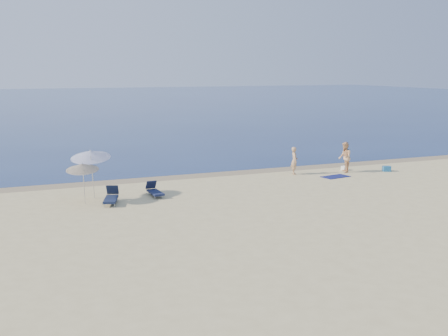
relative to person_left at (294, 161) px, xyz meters
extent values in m
cube|color=#0C1E4B|center=(-2.37, 82.45, -0.85)|extent=(240.00, 160.00, 0.01)
cube|color=#847254|center=(-2.37, 1.85, -0.85)|extent=(240.00, 1.60, 0.00)
imported|color=tan|center=(0.00, 0.00, 0.00)|extent=(0.58, 0.72, 1.70)
imported|color=tan|center=(3.25, -0.60, 0.10)|extent=(1.06, 1.15, 1.91)
cube|color=#0E1248|center=(1.89, -1.69, -0.84)|extent=(1.83, 1.22, 0.03)
cube|color=white|center=(3.64, 0.01, -0.72)|extent=(0.39, 0.37, 0.27)
cube|color=#1C5F99|center=(5.90, -1.37, -0.68)|extent=(0.57, 0.49, 0.34)
cylinder|color=silver|center=(-12.57, -2.14, 0.25)|extent=(0.23, 0.46, 2.26)
cone|color=white|center=(-12.57, -1.70, 1.36)|extent=(2.61, 2.63, 0.73)
sphere|color=silver|center=(-12.57, -1.70, 1.55)|extent=(0.07, 0.07, 0.07)
cylinder|color=silver|center=(-13.15, -3.18, 0.04)|extent=(0.13, 0.34, 1.86)
cone|color=#BFB39D|center=(-13.15, -2.87, 0.95)|extent=(1.95, 1.97, 0.55)
sphere|color=silver|center=(-13.15, -2.87, 1.12)|extent=(0.05, 0.05, 0.05)
cube|color=#151E3A|center=(-11.96, -3.46, -0.62)|extent=(1.03, 1.68, 0.11)
cube|color=#151E3A|center=(-11.72, -2.70, -0.32)|extent=(0.67, 0.54, 0.51)
cylinder|color=#A5A5AD|center=(-11.74, -3.53, -0.74)|extent=(0.03, 0.03, 0.23)
cube|color=#151C3C|center=(-9.54, -2.70, -0.64)|extent=(0.59, 1.45, 0.10)
cube|color=#151C3C|center=(-9.58, -1.99, -0.38)|extent=(0.54, 0.37, 0.46)
cylinder|color=#A5A5AD|center=(-9.34, -2.69, -0.75)|extent=(0.03, 0.03, 0.21)
camera|label=1|loc=(-16.83, -29.83, 5.57)|focal=45.00mm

